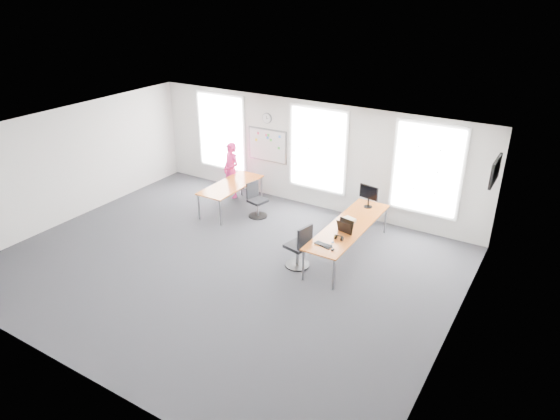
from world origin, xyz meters
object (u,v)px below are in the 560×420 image
Objects in this scene: person at (231,170)px; monitor at (369,194)px; desk_left at (231,186)px; chair_left at (256,202)px; keyboard at (323,245)px; desk_right at (349,227)px; chair_right at (300,249)px; headphones at (339,238)px.

person is 4.39m from monitor.
person is (-0.54, 0.75, 0.13)m from desk_left.
chair_left is 2.36× the size of keyboard.
desk_right is at bearing -89.77° from chair_left.
headphones is at bearing 124.28° from chair_right.
monitor is (-0.01, 1.17, 0.40)m from desk_right.
monitor is (0.06, 2.33, 0.34)m from keyboard.
desk_right is 3.09m from chair_left.
desk_right is at bearing -0.18° from person.
headphones is at bearing -8.27° from person.
person reaches higher than monitor.
person is at bearing -172.63° from monitor.
person is at bearing 139.29° from headphones.
person reaches higher than headphones.
desk_left is 2.17× the size of chair_left.
keyboard is 2.07× the size of headphones.
headphones is (0.79, 0.32, 0.36)m from chair_right.
person reaches higher than chair_right.
chair_right is at bearing -28.43° from desk_left.
monitor reaches higher than headphones.
desk_left is 3.59m from chair_right.
person is 8.37× the size of headphones.
chair_right is 2.88m from chair_left.
monitor reaches higher than desk_right.
monitor reaches higher than chair_right.
keyboard is at bearing -13.20° from person.
chair_right is 2.58× the size of keyboard.
headphones is at bearing -76.61° from monitor.
desk_left is 0.88m from chair_left.
chair_right is 1.10× the size of chair_left.
chair_left is 4.87× the size of headphones.
keyboard reaches higher than desk_right.
headphones is (0.10, -0.76, 0.10)m from desk_right.
chair_right reaches higher than headphones.
desk_left is (-3.85, 0.63, -0.02)m from desk_right.
desk_left is at bearing -161.81° from monitor.
keyboard is 0.71× the size of monitor.
keyboard is at bearing -25.34° from desk_left.
chair_right is at bearing -114.35° from chair_left.
desk_right is 3.26× the size of chair_left.
person is (-3.69, 2.46, 0.36)m from chair_right.
person is (-1.38, 0.75, 0.40)m from chair_left.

